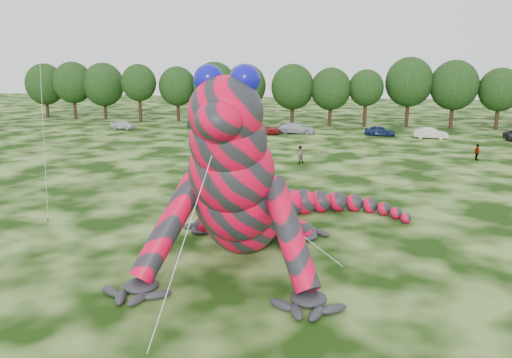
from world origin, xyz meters
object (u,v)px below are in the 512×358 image
at_px(tree_4, 178,94).
at_px(car_4, 380,131).
at_px(tree_2, 104,91).
at_px(tree_9, 366,98).
at_px(tree_1, 74,91).
at_px(tree_5, 215,92).
at_px(inflatable_gecko, 248,158).
at_px(tree_0, 46,91).
at_px(car_3, 297,128).
at_px(car_2, 263,129).
at_px(spectator_4, 214,144).
at_px(spectator_0, 268,163).
at_px(tree_7, 292,95).
at_px(car_5, 431,133).
at_px(tree_6, 245,94).
at_px(tree_8, 330,97).
at_px(tree_12, 499,99).
at_px(spectator_1, 300,155).
at_px(car_1, 203,124).
at_px(tree_11, 453,94).
at_px(tree_3, 139,93).
at_px(tree_10, 409,92).
at_px(spectator_3, 477,152).
at_px(car_0, 123,125).

xyz_separation_m(tree_4, car_4, (32.72, -10.89, -3.83)).
distance_m(tree_2, tree_9, 44.11).
xyz_separation_m(tree_1, tree_5, (25.23, 0.38, -0.01)).
bearing_deg(tree_5, inflatable_gecko, -71.95).
distance_m(tree_0, car_3, 47.90).
bearing_deg(car_2, spectator_4, 165.84).
distance_m(car_3, spectator_0, 25.87).
relative_size(tree_5, tree_7, 1.03).
bearing_deg(tree_1, tree_5, 0.87).
distance_m(tree_4, car_5, 41.12).
bearing_deg(tree_6, tree_5, 162.54).
height_order(tree_6, tree_7, tree_6).
xyz_separation_m(tree_4, tree_6, (12.08, -2.03, 0.22)).
bearing_deg(tree_6, tree_1, 177.46).
distance_m(tree_0, tree_9, 55.66).
height_order(tree_8, tree_12, tree_12).
height_order(car_3, spectator_1, spectator_1).
relative_size(tree_8, car_1, 1.99).
bearing_deg(spectator_4, tree_9, -92.48).
bearing_deg(spectator_4, car_5, -118.83).
distance_m(inflatable_gecko, tree_11, 57.53).
distance_m(tree_3, tree_10, 43.14).
distance_m(car_2, spectator_4, 14.38).
relative_size(tree_4, spectator_1, 5.13).
bearing_deg(tree_3, spectator_4, -51.07).
relative_size(tree_12, car_1, 1.99).
xyz_separation_m(car_4, spectator_4, (-18.65, -15.69, 0.09)).
height_order(inflatable_gecko, tree_2, inflatable_gecko).
bearing_deg(tree_6, car_5, -20.13).
distance_m(car_5, spectator_3, 14.78).
relative_size(tree_8, car_2, 1.81).
xyz_separation_m(spectator_0, spectator_1, (2.27, 4.84, -0.06)).
relative_size(car_4, spectator_0, 2.17).
relative_size(tree_6, tree_8, 1.06).
bearing_deg(spectator_1, tree_10, -156.35).
distance_m(inflatable_gecko, tree_3, 61.18).
bearing_deg(tree_3, tree_9, 0.43).
height_order(tree_1, car_3, tree_1).
bearing_deg(tree_9, car_0, -164.19).
distance_m(inflatable_gecko, spectator_1, 23.31).
distance_m(spectator_0, spectator_1, 5.35).
bearing_deg(tree_0, tree_1, -10.79).
bearing_deg(tree_11, car_4, -135.92).
relative_size(tree_5, tree_10, 0.93).
relative_size(tree_1, tree_11, 0.97).
relative_size(tree_11, car_0, 2.64).
distance_m(tree_6, tree_9, 18.64).
bearing_deg(car_4, tree_6, 69.69).
distance_m(tree_7, car_0, 26.11).
relative_size(tree_6, car_2, 1.92).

